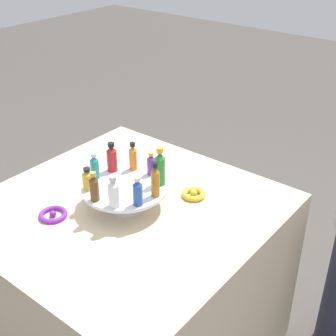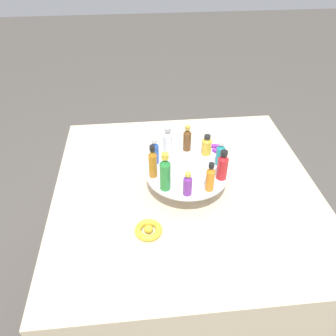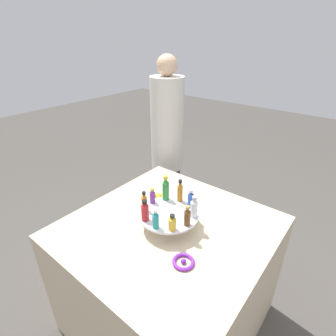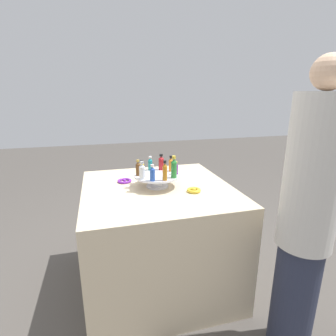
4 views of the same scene
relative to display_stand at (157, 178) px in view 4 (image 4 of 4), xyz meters
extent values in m
plane|color=#4C4742|center=(0.00, 0.00, -0.85)|extent=(12.00, 12.00, 0.00)
cube|color=beige|center=(0.00, 0.00, -0.46)|extent=(1.04, 1.04, 0.79)
cylinder|color=silver|center=(0.00, 0.00, -0.06)|extent=(0.16, 0.16, 0.01)
cylinder|color=silver|center=(0.00, 0.00, -0.02)|extent=(0.08, 0.08, 0.07)
cylinder|color=silver|center=(0.00, 0.00, 0.02)|extent=(0.32, 0.32, 0.01)
cylinder|color=#702D93|center=(0.02, 0.13, 0.06)|extent=(0.03, 0.03, 0.07)
cone|color=#702D93|center=(0.02, 0.13, 0.10)|extent=(0.03, 0.03, 0.01)
cylinder|color=gold|center=(0.02, 0.13, 0.11)|extent=(0.02, 0.02, 0.01)
cylinder|color=orange|center=(-0.06, 0.12, 0.07)|extent=(0.03, 0.03, 0.08)
cone|color=orange|center=(-0.06, 0.12, 0.12)|extent=(0.03, 0.03, 0.02)
cylinder|color=black|center=(-0.06, 0.12, 0.13)|extent=(0.02, 0.02, 0.01)
cylinder|color=#B21E23|center=(-0.12, 0.06, 0.07)|extent=(0.04, 0.04, 0.09)
cone|color=#B21E23|center=(-0.12, 0.06, 0.12)|extent=(0.04, 0.04, 0.02)
cylinder|color=black|center=(-0.12, 0.06, 0.14)|extent=(0.03, 0.03, 0.02)
cylinder|color=teal|center=(-0.13, -0.02, 0.06)|extent=(0.03, 0.03, 0.08)
cone|color=teal|center=(-0.13, -0.02, 0.11)|extent=(0.03, 0.03, 0.02)
cylinder|color=silver|center=(-0.13, -0.02, 0.12)|extent=(0.02, 0.02, 0.01)
cylinder|color=gold|center=(-0.09, -0.10, 0.06)|extent=(0.04, 0.04, 0.06)
cone|color=gold|center=(-0.09, -0.10, 0.09)|extent=(0.04, 0.04, 0.01)
cylinder|color=black|center=(-0.09, -0.10, 0.11)|extent=(0.03, 0.03, 0.01)
cylinder|color=brown|center=(-0.02, -0.13, 0.07)|extent=(0.03, 0.03, 0.08)
cone|color=brown|center=(-0.02, -0.13, 0.11)|extent=(0.03, 0.03, 0.02)
cylinder|color=#B79338|center=(-0.02, -0.13, 0.13)|extent=(0.02, 0.02, 0.01)
cylinder|color=silver|center=(0.06, -0.12, 0.07)|extent=(0.04, 0.04, 0.09)
cone|color=silver|center=(0.06, -0.12, 0.12)|extent=(0.04, 0.04, 0.02)
cylinder|color=#B2B2B7|center=(0.06, -0.12, 0.14)|extent=(0.03, 0.03, 0.02)
cylinder|color=#234CAD|center=(0.12, -0.06, 0.06)|extent=(0.03, 0.03, 0.08)
cone|color=#234CAD|center=(0.12, -0.06, 0.11)|extent=(0.03, 0.03, 0.02)
cylinder|color=silver|center=(0.12, -0.06, 0.13)|extent=(0.02, 0.02, 0.01)
cylinder|color=#AD6B19|center=(0.13, 0.02, 0.07)|extent=(0.03, 0.03, 0.10)
cone|color=#AD6B19|center=(0.13, 0.02, 0.13)|extent=(0.03, 0.03, 0.02)
cylinder|color=black|center=(0.13, 0.02, 0.15)|extent=(0.02, 0.02, 0.02)
cylinder|color=#288438|center=(0.09, 0.10, 0.08)|extent=(0.04, 0.04, 0.11)
cone|color=#288438|center=(0.09, 0.10, 0.15)|extent=(0.04, 0.04, 0.02)
cylinder|color=gold|center=(0.09, 0.10, 0.17)|extent=(0.03, 0.03, 0.02)
torus|color=purple|center=(-0.16, -0.22, -0.06)|extent=(0.11, 0.11, 0.02)
sphere|color=purple|center=(-0.16, -0.22, -0.05)|extent=(0.02, 0.02, 0.02)
torus|color=gold|center=(0.16, 0.22, -0.05)|extent=(0.09, 0.09, 0.02)
sphere|color=gold|center=(0.16, 0.22, -0.05)|extent=(0.03, 0.03, 0.03)
cylinder|color=#282D42|center=(0.74, 0.61, -0.52)|extent=(0.23, 0.23, 0.67)
cylinder|color=beige|center=(0.74, 0.61, 0.21)|extent=(0.27, 0.27, 0.77)
sphere|color=#D8AD89|center=(0.74, 0.61, 0.67)|extent=(0.16, 0.16, 0.16)
camera|label=1|loc=(1.05, -1.06, 0.94)|focal=50.00mm
camera|label=2|loc=(0.17, 0.96, 0.82)|focal=35.00mm
camera|label=3|loc=(-0.89, -0.71, 0.88)|focal=28.00mm
camera|label=4|loc=(1.73, -0.38, 0.58)|focal=28.00mm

